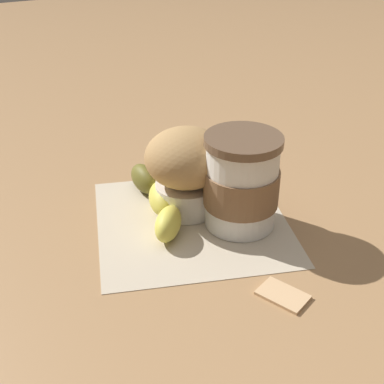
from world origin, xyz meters
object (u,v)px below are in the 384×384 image
Objects in this scene: banana at (159,199)px; sugar_packet at (283,294)px; coffee_cup at (241,183)px; muffin at (186,167)px.

sugar_packet is at bearing 104.88° from banana.
coffee_cup is 1.07× the size of muffin.
coffee_cup is 0.66× the size of banana.
banana is (0.03, -0.01, -0.04)m from muffin.
sugar_packet is at bearing 95.56° from muffin.
banana is 0.21m from sugar_packet.
banana is at bearing -75.12° from sugar_packet.
coffee_cup is 0.11m from banana.
coffee_cup is at bearing 140.12° from banana.
muffin is at bearing 166.10° from banana.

